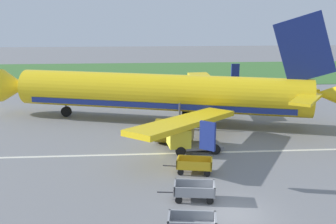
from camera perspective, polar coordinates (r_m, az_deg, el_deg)
ground_plane at (r=24.79m, az=8.70°, el=-13.63°), size 220.00×220.00×0.00m
grass_strip at (r=76.79m, az=-0.29°, el=5.45°), size 220.00×28.00×0.06m
apron_stripe at (r=34.17m, az=4.85°, el=-5.59°), size 120.00×0.36×0.01m
airplane at (r=42.24m, az=0.22°, el=2.55°), size 36.95×30.00×11.34m
baggage_cart_third_in_row at (r=25.92m, az=3.61°, el=-10.72°), size 3.62×1.72×1.07m
baggage_cart_fourth_in_row at (r=29.90m, az=3.64°, el=-7.26°), size 3.63×1.89×1.07m
service_truck_beside_carts at (r=33.84m, az=2.29°, el=-3.79°), size 4.53×2.35×2.10m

